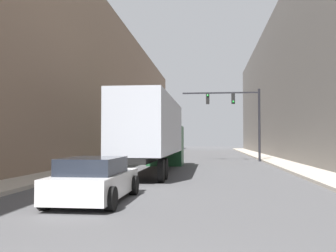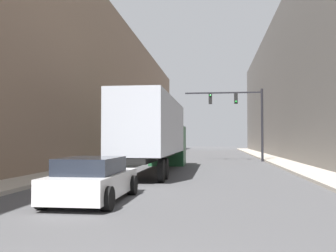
# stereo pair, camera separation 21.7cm
# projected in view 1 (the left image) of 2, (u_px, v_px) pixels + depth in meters

# --- Properties ---
(sidewalk_right) EXTENTS (2.04, 80.00, 0.15)m
(sidewalk_right) POSITION_uv_depth(u_px,v_px,m) (272.00, 160.00, 32.25)
(sidewalk_right) COLOR #B2A899
(sidewalk_right) RESTS_ON ground
(sidewalk_left) EXTENTS (2.04, 80.00, 0.15)m
(sidewalk_left) POSITION_uv_depth(u_px,v_px,m) (124.00, 159.00, 33.70)
(sidewalk_left) COLOR #B2A899
(sidewalk_left) RESTS_ON ground
(building_right) EXTENTS (6.00, 80.00, 14.80)m
(building_right) POSITION_uv_depth(u_px,v_px,m) (319.00, 75.00, 32.07)
(building_right) COLOR #66605B
(building_right) RESTS_ON ground
(building_left) EXTENTS (6.00, 80.00, 13.76)m
(building_left) POSITION_uv_depth(u_px,v_px,m) (82.00, 85.00, 34.40)
(building_left) COLOR #846B56
(building_left) RESTS_ON ground
(semi_truck) EXTENTS (2.46, 12.97, 4.03)m
(semi_truck) POSITION_uv_depth(u_px,v_px,m) (154.00, 132.00, 21.38)
(semi_truck) COLOR #B2B7C1
(semi_truck) RESTS_ON ground
(sedan_car) EXTENTS (2.01, 4.22, 1.31)m
(sedan_car) POSITION_uv_depth(u_px,v_px,m) (95.00, 180.00, 11.15)
(sedan_car) COLOR silver
(sedan_car) RESTS_ON ground
(traffic_signal_gantry) EXTENTS (6.64, 0.35, 6.18)m
(traffic_signal_gantry) POSITION_uv_depth(u_px,v_px,m) (240.00, 111.00, 32.01)
(traffic_signal_gantry) COLOR black
(traffic_signal_gantry) RESTS_ON ground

